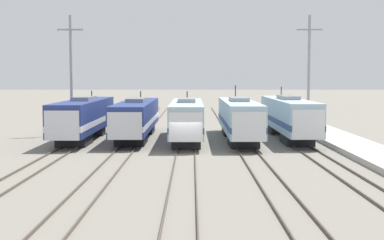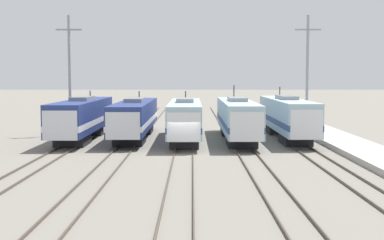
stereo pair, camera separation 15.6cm
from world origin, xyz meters
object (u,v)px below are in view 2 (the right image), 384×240
at_px(locomotive_center_left, 135,118).
at_px(locomotive_center, 185,120).
at_px(catenary_tower_left, 70,73).
at_px(locomotive_far_left, 82,118).
at_px(locomotive_far_right, 288,117).
at_px(catenary_tower_right, 308,73).
at_px(locomotive_center_right, 238,118).

height_order(locomotive_center_left, locomotive_center, locomotive_center).
relative_size(locomotive_center_left, catenary_tower_left, 1.55).
bearing_deg(locomotive_center, catenary_tower_left, 153.65).
bearing_deg(locomotive_far_left, locomotive_center_left, 12.17).
distance_m(locomotive_center, catenary_tower_left, 13.93).
height_order(locomotive_far_right, catenary_tower_right, catenary_tower_right).
bearing_deg(locomotive_far_right, locomotive_far_left, -177.18).
relative_size(locomotive_far_left, catenary_tower_left, 1.46).
bearing_deg(locomotive_center_right, locomotive_center, -166.73).
height_order(locomotive_center, catenary_tower_left, catenary_tower_left).
bearing_deg(locomotive_center, catenary_tower_right, 25.34).
distance_m(locomotive_center_left, catenary_tower_right, 18.15).
bearing_deg(catenary_tower_right, locomotive_center_left, -169.60).
relative_size(locomotive_far_left, locomotive_center_left, 0.95).
xyz_separation_m(locomotive_center_left, catenary_tower_right, (17.33, 3.18, 4.37)).
xyz_separation_m(locomotive_center_right, catenary_tower_left, (-16.78, 4.72, 4.31)).
bearing_deg(locomotive_center_left, locomotive_far_left, -167.83).
relative_size(locomotive_center_right, locomotive_far_right, 0.99).
height_order(locomotive_far_left, locomotive_far_right, locomotive_far_right).
xyz_separation_m(catenary_tower_left, catenary_tower_right, (24.27, 0.00, 0.00)).
distance_m(locomotive_center_right, catenary_tower_right, 9.85).
bearing_deg(locomotive_far_right, catenary_tower_right, 51.77).
relative_size(locomotive_center_left, locomotive_center, 1.14).
xyz_separation_m(locomotive_far_left, locomotive_center_left, (4.92, 1.06, -0.09)).
bearing_deg(locomotive_far_right, locomotive_center, -165.16).
relative_size(locomotive_far_left, locomotive_far_right, 0.96).
distance_m(locomotive_far_left, catenary_tower_right, 23.04).
height_order(locomotive_center_right, locomotive_far_right, locomotive_center_right).
distance_m(catenary_tower_left, catenary_tower_right, 24.27).
height_order(locomotive_center, locomotive_center_right, locomotive_center_right).
distance_m(locomotive_far_left, locomotive_center, 9.97).
bearing_deg(locomotive_far_left, catenary_tower_left, 115.58).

